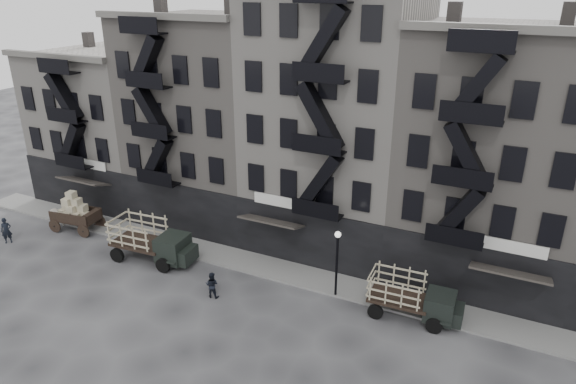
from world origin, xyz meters
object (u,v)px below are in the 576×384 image
at_px(stake_truck_west, 151,238).
at_px(pedestrian_west, 6,231).
at_px(horse, 57,215).
at_px(stake_truck_east, 413,294).
at_px(wagon, 74,208).
at_px(pedestrian_mid, 212,285).

bearing_deg(stake_truck_west, pedestrian_west, -170.79).
bearing_deg(pedestrian_west, stake_truck_west, -33.20).
relative_size(horse, stake_truck_east, 0.37).
relative_size(wagon, pedestrian_west, 1.99).
bearing_deg(stake_truck_east, stake_truck_west, -178.03).
xyz_separation_m(stake_truck_east, pedestrian_mid, (-10.95, -3.17, -0.63)).
distance_m(stake_truck_east, pedestrian_west, 27.99).
height_order(wagon, pedestrian_mid, wagon).
height_order(pedestrian_west, pedestrian_mid, pedestrian_west).
relative_size(stake_truck_west, pedestrian_mid, 3.63).
height_order(horse, stake_truck_west, stake_truck_west).
xyz_separation_m(pedestrian_west, pedestrian_mid, (16.77, 0.68, -0.14)).
bearing_deg(wagon, horse, 175.94).
distance_m(wagon, stake_truck_west, 8.11).
bearing_deg(pedestrian_west, stake_truck_east, -38.66).
relative_size(stake_truck_east, pedestrian_west, 2.71).
xyz_separation_m(horse, stake_truck_west, (9.88, -1.02, 0.83)).
bearing_deg(pedestrian_mid, wagon, -23.98).
xyz_separation_m(horse, pedestrian_mid, (15.87, -2.90, 0.00)).
height_order(stake_truck_east, pedestrian_west, stake_truck_east).
relative_size(wagon, pedestrian_mid, 2.33).
xyz_separation_m(stake_truck_west, stake_truck_east, (16.93, 1.29, -0.20)).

